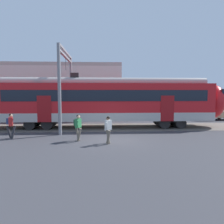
# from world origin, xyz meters

# --- Properties ---
(ground_plane) EXTENTS (160.00, 160.00, 0.00)m
(ground_plane) POSITION_xyz_m (0.00, 0.00, 0.00)
(ground_plane) COLOR #38383D
(commuter_train) EXTENTS (38.05, 3.07, 4.73)m
(commuter_train) POSITION_xyz_m (-8.79, 5.14, 2.25)
(commuter_train) COLOR #B7B2AD
(commuter_train) RESTS_ON ground
(pedestrian_red) EXTENTS (0.70, 0.53, 1.67)m
(pedestrian_red) POSITION_xyz_m (-6.74, 0.81, 0.99)
(pedestrian_red) COLOR #28282D
(pedestrian_red) RESTS_ON ground
(pedestrian_green) EXTENTS (0.54, 0.67, 1.67)m
(pedestrian_green) POSITION_xyz_m (-2.20, -0.19, 0.99)
(pedestrian_green) COLOR #6B6051
(pedestrian_green) RESTS_ON ground
(pedestrian_white) EXTENTS (0.49, 0.71, 1.67)m
(pedestrian_white) POSITION_xyz_m (-0.34, -1.08, 0.96)
(pedestrian_white) COLOR #6B6051
(pedestrian_white) RESTS_ON ground
(parked_car_tan) EXTENTS (4.03, 1.81, 1.54)m
(parked_car_tan) POSITION_xyz_m (11.75, 9.81, 0.78)
(parked_car_tan) COLOR tan
(parked_car_tan) RESTS_ON ground
(catenary_gantry) EXTENTS (0.24, 6.64, 6.53)m
(catenary_gantry) POSITION_xyz_m (-3.70, 5.15, 4.31)
(catenary_gantry) COLOR gray
(catenary_gantry) RESTS_ON ground
(background_building) EXTENTS (20.18, 5.00, 9.20)m
(background_building) POSITION_xyz_m (-8.47, 13.12, 3.21)
(background_building) COLOR beige
(background_building) RESTS_ON ground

